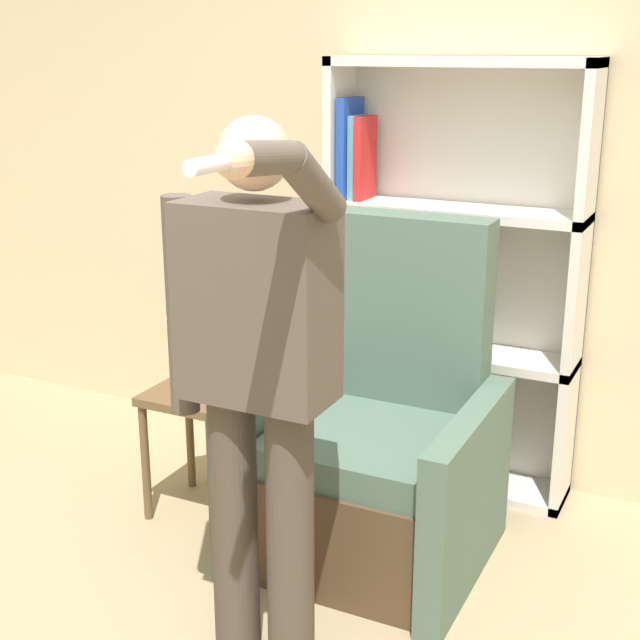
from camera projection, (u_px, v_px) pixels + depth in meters
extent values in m
cube|color=beige|center=(450.00, 170.00, 3.92)|extent=(8.00, 0.06, 2.80)
cube|color=silver|center=(339.00, 269.00, 4.09)|extent=(0.04, 0.28, 1.88)
cube|color=silver|center=(577.00, 297.00, 3.63)|extent=(0.04, 0.28, 1.88)
cube|color=silver|center=(461.00, 276.00, 3.97)|extent=(1.11, 0.01, 1.88)
cube|color=silver|center=(443.00, 475.00, 4.13)|extent=(1.11, 0.28, 0.04)
cube|color=silver|center=(448.00, 351.00, 3.95)|extent=(1.11, 0.28, 0.04)
cube|color=silver|center=(454.00, 211.00, 3.77)|extent=(1.11, 0.28, 0.04)
cube|color=silver|center=(461.00, 61.00, 3.59)|extent=(1.11, 0.28, 0.04)
cube|color=gold|center=(348.00, 409.00, 4.26)|extent=(0.04, 0.20, 0.44)
cube|color=red|center=(355.00, 418.00, 4.26)|extent=(0.03, 0.15, 0.36)
cube|color=#5B99A8|center=(363.00, 415.00, 4.24)|extent=(0.04, 0.18, 0.41)
cube|color=#9E7A47|center=(348.00, 292.00, 4.10)|extent=(0.03, 0.21, 0.39)
cube|color=red|center=(355.00, 288.00, 4.08)|extent=(0.04, 0.17, 0.43)
cube|color=#9E7A47|center=(364.00, 285.00, 4.05)|extent=(0.03, 0.20, 0.47)
cube|color=#1E47B2|center=(350.00, 148.00, 3.90)|extent=(0.04, 0.22, 0.44)
cube|color=#5B99A8|center=(357.00, 157.00, 3.90)|extent=(0.03, 0.16, 0.36)
cube|color=red|center=(365.00, 158.00, 3.88)|extent=(0.03, 0.18, 0.36)
cube|color=#4C3823|center=(367.00, 506.00, 3.46)|extent=(0.69, 0.76, 0.43)
cube|color=#4C6656|center=(364.00, 446.00, 3.34)|extent=(0.65, 0.64, 0.12)
cube|color=#4C6656|center=(402.00, 348.00, 3.59)|extent=(0.69, 0.16, 1.09)
cube|color=#4C6656|center=(277.00, 457.00, 3.59)|extent=(0.10, 0.84, 0.67)
cube|color=#4C6656|center=(467.00, 499.00, 3.25)|extent=(0.10, 0.84, 0.67)
cylinder|color=#473D33|center=(235.00, 526.00, 2.84)|extent=(0.15, 0.15, 0.92)
cylinder|color=#473D33|center=(290.00, 540.00, 2.75)|extent=(0.15, 0.15, 0.92)
cube|color=#51473D|center=(257.00, 303.00, 2.57)|extent=(0.45, 0.24, 0.59)
sphere|color=#DBAD89|center=(254.00, 154.00, 2.45)|extent=(0.21, 0.21, 0.21)
cylinder|color=#51473D|center=(181.00, 307.00, 2.70)|extent=(0.09, 0.09, 0.68)
cylinder|color=#51473D|center=(312.00, 184.00, 2.27)|extent=(0.09, 0.28, 0.23)
cylinder|color=#51473D|center=(264.00, 158.00, 2.03)|extent=(0.08, 0.27, 0.10)
sphere|color=#DBAD89|center=(234.00, 159.00, 1.92)|extent=(0.09, 0.09, 0.09)
cylinder|color=white|center=(210.00, 164.00, 1.83)|extent=(0.04, 0.15, 0.04)
cube|color=brown|center=(198.00, 394.00, 3.71)|extent=(0.38, 0.38, 0.04)
cylinder|color=brown|center=(146.00, 463.00, 3.72)|extent=(0.04, 0.04, 0.52)
cylinder|color=brown|center=(212.00, 479.00, 3.58)|extent=(0.04, 0.04, 0.52)
cylinder|color=brown|center=(190.00, 433.00, 4.00)|extent=(0.04, 0.04, 0.52)
cylinder|color=brown|center=(253.00, 447.00, 3.86)|extent=(0.04, 0.04, 0.52)
cylinder|color=gold|center=(197.00, 387.00, 3.70)|extent=(0.13, 0.13, 0.02)
cylinder|color=gold|center=(196.00, 351.00, 3.65)|extent=(0.03, 0.03, 0.29)
cone|color=beige|center=(193.00, 291.00, 3.57)|extent=(0.24, 0.24, 0.22)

